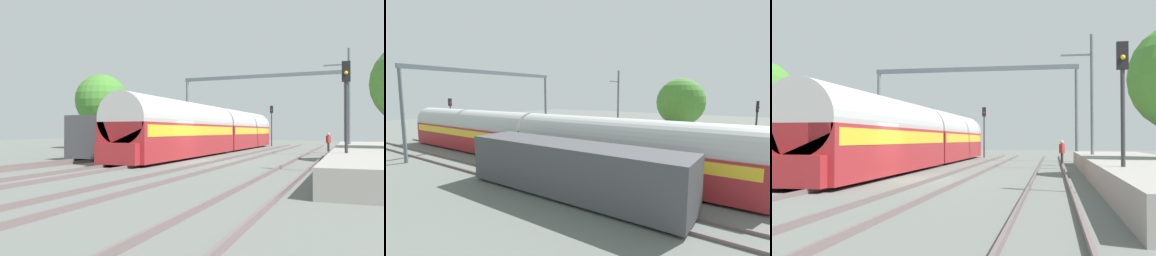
% 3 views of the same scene
% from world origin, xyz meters
% --- Properties ---
extents(ground, '(120.00, 120.00, 0.00)m').
position_xyz_m(ground, '(0.00, 0.00, 0.00)').
color(ground, slate).
extents(track_far_west, '(1.52, 60.00, 0.16)m').
position_xyz_m(track_far_west, '(-6.37, 0.00, 0.08)').
color(track_far_west, '#675858').
rests_on(track_far_west, ground).
extents(track_west, '(1.51, 60.00, 0.16)m').
position_xyz_m(track_west, '(-2.12, 0.00, 0.08)').
color(track_west, '#675858').
rests_on(track_west, ground).
extents(track_east, '(1.51, 60.00, 0.16)m').
position_xyz_m(track_east, '(2.12, 0.00, 0.08)').
color(track_east, '#675858').
rests_on(track_east, ground).
extents(track_far_east, '(1.52, 60.00, 0.16)m').
position_xyz_m(track_far_east, '(6.37, 0.00, 0.08)').
color(track_far_east, '#675858').
rests_on(track_far_east, ground).
extents(platform, '(4.40, 28.00, 0.90)m').
position_xyz_m(platform, '(10.19, 2.00, 0.45)').
color(platform, gray).
rests_on(platform, ground).
extents(passenger_train, '(2.93, 32.85, 3.82)m').
position_xyz_m(passenger_train, '(-2.12, 10.73, 1.97)').
color(passenger_train, maroon).
rests_on(passenger_train, ground).
extents(freight_car, '(2.80, 13.00, 2.70)m').
position_xyz_m(freight_car, '(-6.37, 3.62, 1.47)').
color(freight_car, '#47474C').
rests_on(freight_car, ground).
extents(person_crossing, '(0.39, 0.47, 1.73)m').
position_xyz_m(person_crossing, '(7.10, 12.73, 1.03)').
color(person_crossing, '#2A2A2A').
rests_on(person_crossing, ground).
extents(railway_signal_near, '(0.36, 0.30, 4.95)m').
position_xyz_m(railway_signal_near, '(8.73, -4.20, 3.17)').
color(railway_signal_near, '#2D2D33').
rests_on(railway_signal_near, ground).
extents(railway_signal_far, '(0.36, 0.30, 4.99)m').
position_xyz_m(railway_signal_far, '(-0.21, 25.97, 3.19)').
color(railway_signal_far, '#2D2D33').
rests_on(railway_signal_far, ground).
extents(catenary_gantry, '(17.15, 0.28, 7.86)m').
position_xyz_m(catenary_gantry, '(0.00, 18.60, 5.94)').
color(catenary_gantry, slate).
rests_on(catenary_gantry, ground).
extents(catenary_pole_east_mid, '(1.90, 0.20, 8.00)m').
position_xyz_m(catenary_pole_east_mid, '(8.73, 8.47, 4.15)').
color(catenary_pole_east_mid, slate).
rests_on(catenary_pole_east_mid, ground).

